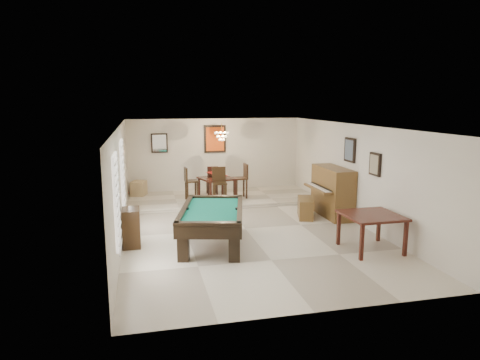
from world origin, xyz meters
name	(u,v)px	position (x,y,z in m)	size (l,w,h in m)	color
ground_plane	(245,229)	(0.00, 0.00, -0.01)	(6.00, 9.00, 0.02)	beige
wall_back	(215,156)	(0.00, 4.50, 1.30)	(6.00, 0.04, 2.60)	silver
wall_front	(317,231)	(0.00, -4.50, 1.30)	(6.00, 0.04, 2.60)	silver
wall_left	(121,184)	(-3.00, 0.00, 1.30)	(0.04, 9.00, 2.60)	silver
wall_right	(356,174)	(3.00, 0.00, 1.30)	(0.04, 9.00, 2.60)	silver
ceiling	(246,126)	(0.00, 0.00, 2.60)	(6.00, 9.00, 0.04)	white
dining_step	(222,198)	(0.00, 3.25, 0.06)	(6.00, 2.50, 0.12)	beige
window_left_front	(117,200)	(-2.97, -2.20, 1.40)	(0.06, 1.00, 1.70)	white
window_left_rear	(123,175)	(-2.97, 0.60, 1.40)	(0.06, 1.00, 1.70)	white
pool_table	(212,227)	(-1.02, -1.04, 0.41)	(1.34, 2.47, 0.82)	black
square_table	(371,232)	(2.27, -2.14, 0.40)	(1.16, 1.16, 0.80)	#36140D
upright_piano	(327,192)	(2.52, 0.67, 0.69)	(0.93, 1.66, 1.38)	brown
piano_bench	(305,208)	(1.89, 0.69, 0.27)	(0.38, 0.97, 0.54)	brown
apothecary_chest	(131,228)	(-2.78, -0.72, 0.43)	(0.38, 0.57, 0.86)	black
dining_table	(217,186)	(-0.21, 2.96, 0.52)	(0.97, 0.97, 0.81)	black
flower_vase	(217,170)	(-0.21, 2.96, 1.05)	(0.14, 0.14, 0.24)	#B50F20
dining_chair_south	(220,186)	(-0.25, 2.26, 0.68)	(0.41, 0.41, 1.12)	black
dining_chair_north	(212,180)	(-0.24, 3.75, 0.60)	(0.35, 0.35, 0.96)	black
dining_chair_west	(191,184)	(-1.01, 2.98, 0.64)	(0.39, 0.39, 1.05)	black
dining_chair_east	(240,181)	(0.55, 2.94, 0.67)	(0.41, 0.41, 1.10)	black
corner_bench	(139,188)	(-2.63, 4.06, 0.36)	(0.42, 0.53, 0.47)	tan
chandelier	(222,133)	(0.00, 3.20, 2.20)	(0.44, 0.44, 0.60)	#FFE5B2
back_painting	(215,139)	(0.00, 4.46, 1.90)	(0.75, 0.06, 0.95)	#D84C14
back_mirror	(159,143)	(-1.90, 4.46, 1.80)	(0.55, 0.06, 0.65)	white
right_picture_upper	(350,150)	(2.96, 0.30, 1.90)	(0.06, 0.55, 0.65)	slate
right_picture_lower	(375,164)	(2.96, -1.00, 1.70)	(0.06, 0.45, 0.55)	gray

